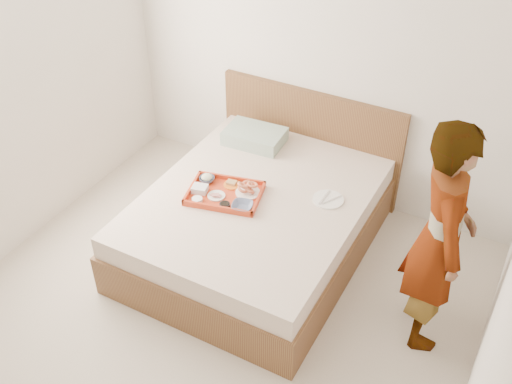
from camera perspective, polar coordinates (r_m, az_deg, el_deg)
The scene contains 17 objects.
ground at distance 4.28m, azimuth -5.98°, elevation -13.44°, with size 3.50×4.00×0.01m, color beige.
wall_back at distance 4.90m, azimuth 6.27°, elevation 13.05°, with size 3.50×0.01×2.60m, color silver.
wall_right at distance 2.94m, azimuth 22.30°, elevation -9.31°, with size 0.01×4.00×2.60m, color silver.
bed at distance 4.70m, azimuth 0.05°, elevation -2.89°, with size 1.65×2.00×0.53m, color brown.
headboard at distance 5.28m, azimuth 5.09°, elevation 4.88°, with size 1.65×0.06×0.95m, color brown.
pillow at distance 5.11m, azimuth -0.13°, elevation 5.29°, with size 0.49×0.33×0.12m, color #A0B6A1.
tray at distance 4.52m, azimuth -2.97°, elevation -0.13°, with size 0.54×0.39×0.05m, color red.
prawn_plate at distance 4.53m, azimuth -0.78°, elevation -0.05°, with size 0.19×0.19×0.01m, color white.
navy_bowl_big at distance 4.38m, azimuth -1.30°, elevation -1.34°, with size 0.15×0.15×0.04m, color navy.
sauce_dish at distance 4.40m, azimuth -2.97°, elevation -1.27°, with size 0.08×0.08×0.03m, color black.
meat_plate at distance 4.51m, azimuth -3.77°, elevation -0.36°, with size 0.13×0.13×0.01m, color white.
bread_plate at distance 4.61m, azimuth -2.28°, elevation 0.69°, with size 0.13×0.13×0.01m, color orange.
salad_bowl at distance 4.66m, azimuth -4.66°, elevation 1.21°, with size 0.12×0.12×0.04m, color navy.
plastic_tub at distance 4.55m, azimuth -5.34°, elevation 0.30°, with size 0.11×0.09×0.05m, color silver.
cheese_round at distance 4.47m, azimuth -5.59°, elevation -0.74°, with size 0.08×0.08×0.03m, color white.
dinner_plate at distance 4.52m, azimuth 6.84°, elevation -0.70°, with size 0.23×0.23×0.01m, color white.
person at distance 3.89m, azimuth 17.01°, elevation -4.21°, with size 0.60×0.40×1.66m, color beige.
Camera 1 is at (1.66, -2.14, 3.32)m, focal length 42.27 mm.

